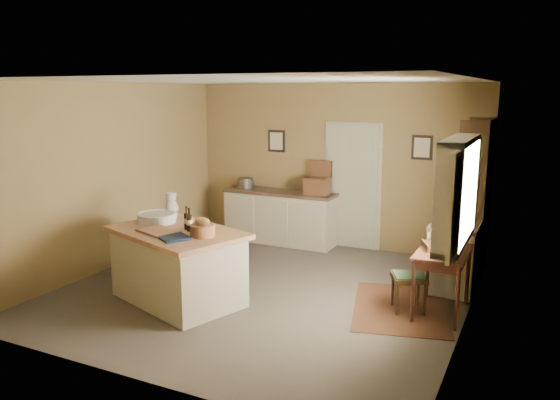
# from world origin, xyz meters

# --- Properties ---
(ground) EXTENTS (5.00, 5.00, 0.00)m
(ground) POSITION_xyz_m (0.00, 0.00, 0.00)
(ground) COLOR brown
(ground) RESTS_ON ground
(wall_back) EXTENTS (5.00, 0.10, 2.70)m
(wall_back) POSITION_xyz_m (0.00, 2.50, 1.35)
(wall_back) COLOR olive
(wall_back) RESTS_ON ground
(wall_front) EXTENTS (5.00, 0.10, 2.70)m
(wall_front) POSITION_xyz_m (0.00, -2.50, 1.35)
(wall_front) COLOR olive
(wall_front) RESTS_ON ground
(wall_left) EXTENTS (0.10, 5.00, 2.70)m
(wall_left) POSITION_xyz_m (-2.50, 0.00, 1.35)
(wall_left) COLOR olive
(wall_left) RESTS_ON ground
(wall_right) EXTENTS (0.10, 5.00, 2.70)m
(wall_right) POSITION_xyz_m (2.50, 0.00, 1.35)
(wall_right) COLOR olive
(wall_right) RESTS_ON ground
(ceiling) EXTENTS (5.00, 5.00, 0.00)m
(ceiling) POSITION_xyz_m (0.00, 0.00, 2.70)
(ceiling) COLOR silver
(ceiling) RESTS_ON wall_back
(door) EXTENTS (0.97, 0.06, 2.11)m
(door) POSITION_xyz_m (0.35, 2.47, 1.05)
(door) COLOR #AEB194
(door) RESTS_ON ground
(framed_prints) EXTENTS (2.82, 0.02, 0.38)m
(framed_prints) POSITION_xyz_m (0.20, 2.48, 1.72)
(framed_prints) COLOR black
(framed_prints) RESTS_ON ground
(window) EXTENTS (0.25, 1.99, 1.12)m
(window) POSITION_xyz_m (2.42, -0.20, 1.55)
(window) COLOR #BFB497
(window) RESTS_ON ground
(work_island) EXTENTS (1.93, 1.57, 1.20)m
(work_island) POSITION_xyz_m (-0.81, -0.77, 0.48)
(work_island) COLOR #BFB497
(work_island) RESTS_ON ground
(sideboard) EXTENTS (1.96, 0.56, 1.18)m
(sideboard) POSITION_xyz_m (-0.84, 2.20, 0.48)
(sideboard) COLOR #BFB497
(sideboard) RESTS_ON ground
(rug) EXTENTS (1.46, 1.82, 0.01)m
(rug) POSITION_xyz_m (1.75, 0.20, 0.00)
(rug) COLOR #542E1B
(rug) RESTS_ON ground
(writing_desk) EXTENTS (0.56, 0.92, 0.82)m
(writing_desk) POSITION_xyz_m (2.20, 0.26, 0.67)
(writing_desk) COLOR #381C13
(writing_desk) RESTS_ON ground
(desk_chair) EXTENTS (0.51, 0.51, 0.82)m
(desk_chair) POSITION_xyz_m (1.84, 0.17, 0.41)
(desk_chair) COLOR #312011
(desk_chair) RESTS_ON ground
(right_cabinet) EXTENTS (0.60, 1.07, 0.99)m
(right_cabinet) POSITION_xyz_m (2.20, 1.27, 0.46)
(right_cabinet) COLOR #BFB497
(right_cabinet) RESTS_ON ground
(shelving_unit) EXTENTS (0.37, 0.99, 2.20)m
(shelving_unit) POSITION_xyz_m (2.36, 2.00, 1.10)
(shelving_unit) COLOR #312011
(shelving_unit) RESTS_ON ground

